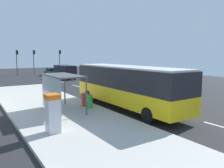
{
  "coord_description": "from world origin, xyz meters",
  "views": [
    {
      "loc": [
        -11.49,
        -12.73,
        4.01
      ],
      "look_at": [
        -1.0,
        3.39,
        1.5
      ],
      "focal_mm": 35.55,
      "sensor_mm": 36.0,
      "label": 1
    }
  ],
  "objects_px": {
    "recycling_bin_red": "(85,100)",
    "traffic_light_far_side": "(17,58)",
    "ticket_machine": "(53,113)",
    "sedan_near": "(51,72)",
    "white_van": "(65,71)",
    "traffic_light_near_side": "(60,58)",
    "bus": "(126,84)",
    "traffic_light_median": "(34,58)",
    "bus_shelter": "(58,84)",
    "recycling_bin_green": "(89,101)"
  },
  "relations": [
    {
      "from": "ticket_machine",
      "to": "traffic_light_far_side",
      "type": "bearing_deg",
      "value": 82.32
    },
    {
      "from": "recycling_bin_green",
      "to": "traffic_light_median",
      "type": "distance_m",
      "value": 34.72
    },
    {
      "from": "bus",
      "to": "bus_shelter",
      "type": "height_order",
      "value": "bus"
    },
    {
      "from": "sedan_near",
      "to": "ticket_machine",
      "type": "distance_m",
      "value": 34.23
    },
    {
      "from": "white_van",
      "to": "sedan_near",
      "type": "xyz_separation_m",
      "value": [
        0.1,
        7.53,
        -0.55
      ]
    },
    {
      "from": "sedan_near",
      "to": "traffic_light_far_side",
      "type": "xyz_separation_m",
      "value": [
        -5.4,
        4.64,
        2.56
      ]
    },
    {
      "from": "white_van",
      "to": "sedan_near",
      "type": "relative_size",
      "value": 1.19
    },
    {
      "from": "recycling_bin_red",
      "to": "traffic_light_far_side",
      "type": "relative_size",
      "value": 0.19
    },
    {
      "from": "sedan_near",
      "to": "bus_shelter",
      "type": "height_order",
      "value": "bus_shelter"
    },
    {
      "from": "recycling_bin_red",
      "to": "traffic_light_median",
      "type": "relative_size",
      "value": 0.19
    },
    {
      "from": "bus_shelter",
      "to": "traffic_light_median",
      "type": "bearing_deg",
      "value": 78.71
    },
    {
      "from": "recycling_bin_green",
      "to": "traffic_light_median",
      "type": "xyz_separation_m",
      "value": [
        4.6,
        34.3,
        2.74
      ]
    },
    {
      "from": "traffic_light_near_side",
      "to": "traffic_light_far_side",
      "type": "relative_size",
      "value": 1.02
    },
    {
      "from": "bus",
      "to": "traffic_light_far_side",
      "type": "relative_size",
      "value": 2.19
    },
    {
      "from": "white_van",
      "to": "traffic_light_far_side",
      "type": "height_order",
      "value": "traffic_light_far_side"
    },
    {
      "from": "sedan_near",
      "to": "traffic_light_near_side",
      "type": "height_order",
      "value": "traffic_light_near_side"
    },
    {
      "from": "sedan_near",
      "to": "traffic_light_far_side",
      "type": "height_order",
      "value": "traffic_light_far_side"
    },
    {
      "from": "recycling_bin_green",
      "to": "recycling_bin_red",
      "type": "bearing_deg",
      "value": 90.0
    },
    {
      "from": "sedan_near",
      "to": "ticket_machine",
      "type": "bearing_deg",
      "value": -107.73
    },
    {
      "from": "white_van",
      "to": "recycling_bin_green",
      "type": "height_order",
      "value": "white_van"
    },
    {
      "from": "traffic_light_near_side",
      "to": "traffic_light_median",
      "type": "xyz_separation_m",
      "value": [
        -5.1,
        1.6,
        -0.02
      ]
    },
    {
      "from": "recycling_bin_green",
      "to": "traffic_light_far_side",
      "type": "height_order",
      "value": "traffic_light_far_side"
    },
    {
      "from": "bus",
      "to": "traffic_light_median",
      "type": "bearing_deg",
      "value": 86.59
    },
    {
      "from": "bus_shelter",
      "to": "sedan_near",
      "type": "bearing_deg",
      "value": 73.09
    },
    {
      "from": "ticket_machine",
      "to": "bus_shelter",
      "type": "distance_m",
      "value": 4.4
    },
    {
      "from": "traffic_light_median",
      "to": "bus_shelter",
      "type": "bearing_deg",
      "value": -101.29
    },
    {
      "from": "sedan_near",
      "to": "recycling_bin_red",
      "type": "relative_size",
      "value": 4.64
    },
    {
      "from": "traffic_light_near_side",
      "to": "bus",
      "type": "bearing_deg",
      "value": -102.02
    },
    {
      "from": "recycling_bin_green",
      "to": "traffic_light_median",
      "type": "relative_size",
      "value": 0.19
    },
    {
      "from": "white_van",
      "to": "traffic_light_near_side",
      "type": "distance_m",
      "value": 12.01
    },
    {
      "from": "recycling_bin_red",
      "to": "traffic_light_median",
      "type": "height_order",
      "value": "traffic_light_median"
    },
    {
      "from": "white_van",
      "to": "sedan_near",
      "type": "height_order",
      "value": "white_van"
    },
    {
      "from": "recycling_bin_green",
      "to": "recycling_bin_red",
      "type": "height_order",
      "value": "same"
    },
    {
      "from": "ticket_machine",
      "to": "traffic_light_near_side",
      "type": "relative_size",
      "value": 0.38
    },
    {
      "from": "bus",
      "to": "recycling_bin_green",
      "type": "relative_size",
      "value": 11.6
    },
    {
      "from": "traffic_light_far_side",
      "to": "bus_shelter",
      "type": "relative_size",
      "value": 1.26
    },
    {
      "from": "traffic_light_far_side",
      "to": "white_van",
      "type": "bearing_deg",
      "value": -66.45
    },
    {
      "from": "white_van",
      "to": "recycling_bin_green",
      "type": "distance_m",
      "value": 22.29
    },
    {
      "from": "white_van",
      "to": "recycling_bin_green",
      "type": "bearing_deg",
      "value": -106.7
    },
    {
      "from": "ticket_machine",
      "to": "traffic_light_far_side",
      "type": "relative_size",
      "value": 0.39
    },
    {
      "from": "bus",
      "to": "recycling_bin_red",
      "type": "xyz_separation_m",
      "value": [
        -2.49,
        1.85,
        -1.19
      ]
    },
    {
      "from": "recycling_bin_green",
      "to": "traffic_light_median",
      "type": "bearing_deg",
      "value": 82.36
    },
    {
      "from": "white_van",
      "to": "ticket_machine",
      "type": "height_order",
      "value": "white_van"
    },
    {
      "from": "white_van",
      "to": "bus_shelter",
      "type": "relative_size",
      "value": 1.31
    },
    {
      "from": "white_van",
      "to": "traffic_light_median",
      "type": "xyz_separation_m",
      "value": [
        -1.8,
        12.97,
        2.05
      ]
    },
    {
      "from": "recycling_bin_red",
      "to": "traffic_light_median",
      "type": "bearing_deg",
      "value": 82.21
    },
    {
      "from": "white_van",
      "to": "recycling_bin_green",
      "type": "relative_size",
      "value": 5.51
    },
    {
      "from": "bus_shelter",
      "to": "bus",
      "type": "bearing_deg",
      "value": -16.07
    },
    {
      "from": "bus",
      "to": "white_van",
      "type": "xyz_separation_m",
      "value": [
        3.91,
        22.49,
        -0.5
      ]
    },
    {
      "from": "traffic_light_median",
      "to": "bus_shelter",
      "type": "xyz_separation_m",
      "value": [
        -6.81,
        -34.1,
        -1.3
      ]
    }
  ]
}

